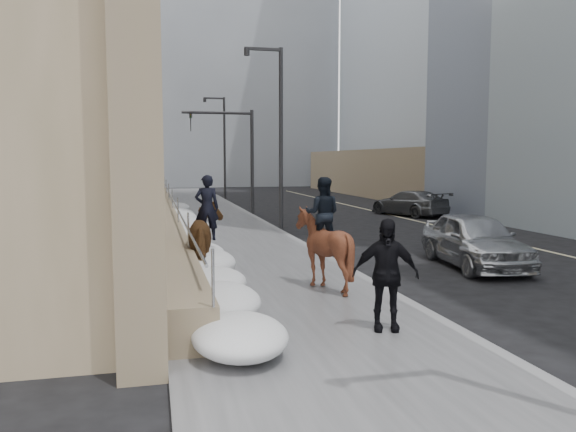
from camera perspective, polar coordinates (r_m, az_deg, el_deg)
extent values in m
plane|color=black|center=(11.17, 0.75, -10.57)|extent=(140.00, 140.00, 0.00)
cube|color=#49494B|center=(20.78, -6.07, -2.81)|extent=(5.00, 80.00, 0.12)
cube|color=slate|center=(21.28, 0.94, -2.58)|extent=(0.24, 80.00, 0.12)
cube|color=#BFB78C|center=(24.46, 19.13, -1.94)|extent=(0.15, 70.00, 0.01)
cube|color=#887959|center=(31.06, -18.97, 16.31)|extent=(5.00, 44.00, 18.00)
cube|color=#7F6F52|center=(30.51, -12.74, 0.54)|extent=(1.10, 44.00, 0.90)
cylinder|color=silver|center=(30.45, -11.93, 2.24)|extent=(0.06, 42.00, 0.06)
cube|color=#7F6F52|center=(20.98, -14.52, 19.24)|extent=(0.70, 1.20, 16.20)
cube|color=black|center=(23.40, -13.78, 7.68)|extent=(0.20, 2.20, 4.50)
cube|color=slate|center=(71.53, -8.31, 14.40)|extent=(30.00, 12.00, 28.00)
cube|color=gray|center=(82.74, -16.08, 10.26)|extent=(24.00, 12.00, 20.00)
cylinder|color=#2D2D30|center=(25.02, -0.72, 7.71)|extent=(0.18, 0.18, 8.00)
cube|color=#2D2D30|center=(25.30, -2.58, 16.58)|extent=(1.60, 0.15, 0.12)
cylinder|color=#2D2D30|center=(25.15, -4.21, 16.29)|extent=(0.24, 0.24, 0.30)
cylinder|color=#2D2D30|center=(44.74, -6.46, 6.80)|extent=(0.18, 0.18, 8.00)
cube|color=#2D2D30|center=(44.89, -7.55, 11.77)|extent=(1.60, 0.15, 0.12)
cylinder|color=#2D2D30|center=(44.81, -8.45, 11.58)|extent=(0.24, 0.24, 0.30)
cylinder|color=#2D2D30|center=(32.87, -3.66, 5.48)|extent=(0.20, 0.20, 6.00)
cylinder|color=#2D2D30|center=(32.70, -7.20, 10.36)|extent=(4.00, 0.16, 0.16)
imported|color=black|center=(32.53, -9.86, 9.46)|extent=(0.18, 0.22, 1.10)
ellipsoid|color=white|center=(10.79, -6.81, -8.66)|extent=(1.50, 2.10, 0.68)
ellipsoid|color=white|center=(14.68, -8.46, -4.75)|extent=(1.60, 2.20, 0.72)
ellipsoid|color=white|center=(18.62, -9.87, -2.68)|extent=(1.40, 2.00, 0.64)
ellipsoid|color=white|center=(22.58, -10.15, -1.06)|extent=(1.70, 2.30, 0.76)
ellipsoid|color=white|center=(26.55, -10.88, -0.18)|extent=(1.50, 2.10, 0.66)
imported|color=#462B15|center=(14.84, -8.17, -2.28)|extent=(1.08, 2.30, 1.92)
imported|color=black|center=(14.90, -8.27, 0.85)|extent=(0.64, 0.43, 1.72)
imported|color=#4C2415|center=(13.18, 3.60, -3.31)|extent=(2.07, 2.17, 1.90)
imported|color=black|center=(13.22, 3.43, 0.23)|extent=(1.02, 0.92, 1.72)
imported|color=black|center=(10.10, 9.88, -5.86)|extent=(1.26, 0.79, 2.00)
imported|color=#A3A6AA|center=(17.32, 18.43, -2.31)|extent=(2.50, 4.91, 1.60)
imported|color=#4E5155|center=(32.33, 12.20, 1.30)|extent=(3.46, 5.28, 1.42)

